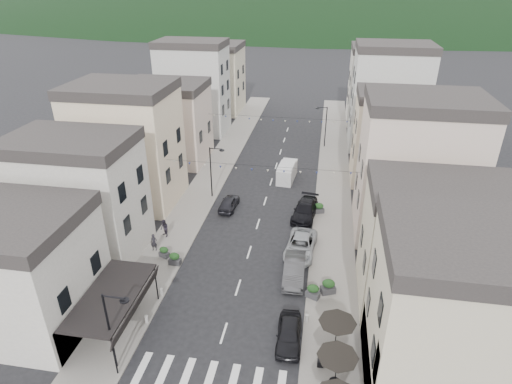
# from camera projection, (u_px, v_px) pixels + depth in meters

# --- Properties ---
(sidewalk_left) EXTENTS (4.00, 76.00, 0.12)m
(sidewalk_left) POSITION_uv_depth(u_px,v_px,m) (214.00, 174.00, 54.07)
(sidewalk_left) COLOR slate
(sidewalk_left) RESTS_ON ground
(sidewalk_right) EXTENTS (4.00, 76.00, 0.12)m
(sidewalk_right) POSITION_uv_depth(u_px,v_px,m) (333.00, 182.00, 51.87)
(sidewalk_right) COLOR slate
(sidewalk_right) RESTS_ON ground
(hill_backdrop) EXTENTS (640.00, 360.00, 70.00)m
(hill_backdrop) POSITION_uv_depth(u_px,v_px,m) (324.00, 12.00, 288.47)
(hill_backdrop) COLOR black
(hill_backdrop) RESTS_ON ground
(boutique_building) EXTENTS (12.00, 8.00, 8.00)m
(boutique_building) POSITION_uv_depth(u_px,v_px,m) (2.00, 274.00, 29.74)
(boutique_building) COLOR #B4B0A5
(boutique_building) RESTS_ON ground
(bistro_building) EXTENTS (10.00, 8.00, 10.00)m
(bistro_building) POSITION_uv_depth(u_px,v_px,m) (464.00, 325.00, 23.99)
(bistro_building) COLOR #C1B69A
(bistro_building) RESTS_ON ground
(boutique_awning) EXTENTS (3.77, 7.50, 3.28)m
(boutique_awning) POSITION_uv_depth(u_px,v_px,m) (115.00, 297.00, 28.93)
(boutique_awning) COLOR black
(boutique_awning) RESTS_ON ground
(buildings_row_left) EXTENTS (10.20, 54.16, 14.00)m
(buildings_row_left) POSITION_uv_depth(u_px,v_px,m) (172.00, 112.00, 57.40)
(buildings_row_left) COLOR #B4B0A5
(buildings_row_left) RESTS_ON ground
(buildings_row_right) EXTENTS (10.20, 54.16, 14.50)m
(buildings_row_right) POSITION_uv_depth(u_px,v_px,m) (396.00, 124.00, 52.03)
(buildings_row_right) COLOR #C1B69A
(buildings_row_right) RESTS_ON ground
(cafe_terrace) EXTENTS (2.50, 8.10, 2.53)m
(cafe_terrace) POSITION_uv_depth(u_px,v_px,m) (337.00, 360.00, 25.14)
(cafe_terrace) COLOR black
(cafe_terrace) RESTS_ON ground
(streetlamp_left_near) EXTENTS (1.70, 0.56, 6.00)m
(streetlamp_left_near) POSITION_uv_depth(u_px,v_px,m) (113.00, 325.00, 25.81)
(streetlamp_left_near) COLOR black
(streetlamp_left_near) RESTS_ON ground
(streetlamp_left_far) EXTENTS (1.70, 0.56, 6.00)m
(streetlamp_left_far) POSITION_uv_depth(u_px,v_px,m) (213.00, 167.00, 46.90)
(streetlamp_left_far) COLOR black
(streetlamp_left_far) RESTS_ON ground
(streetlamp_right_far) EXTENTS (1.70, 0.56, 6.00)m
(streetlamp_right_far) POSITION_uv_depth(u_px,v_px,m) (324.00, 123.00, 61.00)
(streetlamp_right_far) COLOR black
(streetlamp_right_far) RESTS_ON ground
(bollards) EXTENTS (11.66, 10.26, 0.60)m
(bollards) POSITION_uv_depth(u_px,v_px,m) (222.00, 334.00, 29.52)
(bollards) COLOR gray
(bollards) RESTS_ON ground
(bunting_near) EXTENTS (19.00, 0.28, 0.62)m
(bunting_near) POSITION_uv_depth(u_px,v_px,m) (260.00, 169.00, 41.64)
(bunting_near) COLOR black
(bunting_near) RESTS_ON ground
(bunting_far) EXTENTS (19.00, 0.28, 0.62)m
(bunting_far) POSITION_uv_depth(u_px,v_px,m) (279.00, 120.00, 55.70)
(bunting_far) COLOR black
(bunting_far) RESTS_ON ground
(parked_car_a) EXTENTS (1.82, 4.25, 1.43)m
(parked_car_a) POSITION_uv_depth(u_px,v_px,m) (289.00, 334.00, 29.15)
(parked_car_a) COLOR black
(parked_car_a) RESTS_ON ground
(parked_car_b) EXTENTS (1.84, 4.93, 1.61)m
(parked_car_b) POSITION_uv_depth(u_px,v_px,m) (294.00, 270.00, 35.30)
(parked_car_b) COLOR #343436
(parked_car_b) RESTS_ON ground
(parked_car_c) EXTENTS (2.98, 5.69, 1.53)m
(parked_car_c) POSITION_uv_depth(u_px,v_px,m) (301.00, 246.00, 38.54)
(parked_car_c) COLOR #989CA0
(parked_car_c) RESTS_ON ground
(parked_car_d) EXTENTS (2.93, 5.69, 1.58)m
(parked_car_d) POSITION_uv_depth(u_px,v_px,m) (305.00, 210.00, 44.25)
(parked_car_d) COLOR black
(parked_car_d) RESTS_ON ground
(parked_car_e) EXTENTS (1.82, 4.11, 1.37)m
(parked_car_e) POSITION_uv_depth(u_px,v_px,m) (229.00, 203.00, 45.89)
(parked_car_e) COLOR black
(parked_car_e) RESTS_ON ground
(delivery_van) EXTENTS (2.21, 4.70, 2.18)m
(delivery_van) POSITION_uv_depth(u_px,v_px,m) (287.00, 172.00, 52.25)
(delivery_van) COLOR #B9B9BB
(delivery_van) RESTS_ON ground
(pedestrian_a) EXTENTS (0.65, 0.47, 1.66)m
(pedestrian_a) POSITION_uv_depth(u_px,v_px,m) (154.00, 242.00, 38.64)
(pedestrian_a) COLOR black
(pedestrian_a) RESTS_ON sidewalk_left
(pedestrian_b) EXTENTS (1.09, 1.08, 1.78)m
(pedestrian_b) POSITION_uv_depth(u_px,v_px,m) (164.00, 228.00, 40.70)
(pedestrian_b) COLOR #241F2A
(pedestrian_b) RESTS_ON sidewalk_left
(planter_la) EXTENTS (1.04, 0.81, 1.03)m
(planter_la) POSITION_uv_depth(u_px,v_px,m) (164.00, 252.00, 37.89)
(planter_la) COLOR #2D2C2F
(planter_la) RESTS_ON sidewalk_left
(planter_lb) EXTENTS (1.06, 0.62, 1.15)m
(planter_lb) POSITION_uv_depth(u_px,v_px,m) (175.00, 259.00, 36.90)
(planter_lb) COLOR #2D2D2F
(planter_lb) RESTS_ON sidewalk_left
(planter_ra) EXTENTS (1.22, 0.97, 1.20)m
(planter_ra) POSITION_uv_depth(u_px,v_px,m) (313.00, 291.00, 33.07)
(planter_ra) COLOR #333235
(planter_ra) RESTS_ON sidewalk_right
(planter_rb) EXTENTS (1.30, 1.02, 1.28)m
(planter_rb) POSITION_uv_depth(u_px,v_px,m) (328.00, 286.00, 33.52)
(planter_rb) COLOR #2A2A2C
(planter_rb) RESTS_ON sidewalk_right
(planter_rc) EXTENTS (1.17, 0.91, 1.15)m
(planter_rc) POSITION_uv_depth(u_px,v_px,m) (319.00, 208.00, 44.90)
(planter_rc) COLOR #2E2E30
(planter_rc) RESTS_ON sidewalk_right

